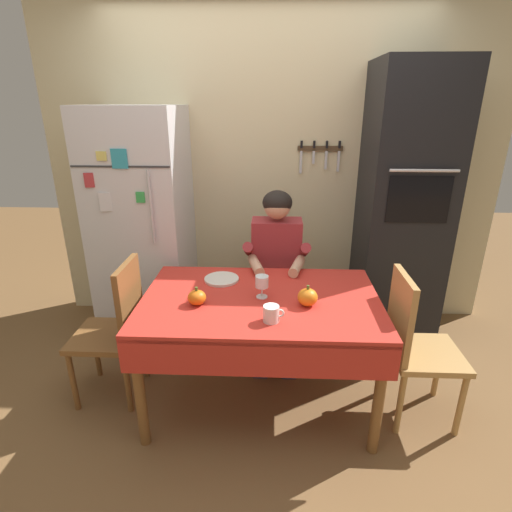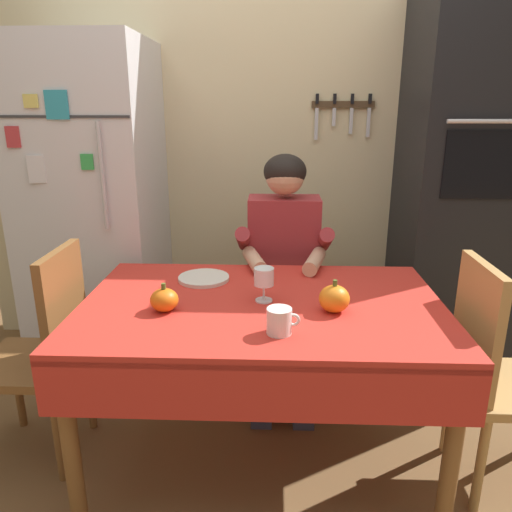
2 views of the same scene
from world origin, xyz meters
TOP-DOWN VIEW (x-y plane):
  - ground_plane at (0.00, 0.00)m, footprint 10.00×10.00m
  - back_wall_assembly at (0.05, 1.35)m, footprint 3.70×0.13m
  - refrigerator at (-0.95, 0.96)m, footprint 0.68×0.71m
  - wall_oven at (1.05, 1.00)m, footprint 0.60×0.64m
  - dining_table at (0.00, 0.08)m, footprint 1.40×0.90m
  - chair_behind_person at (0.09, 0.87)m, footprint 0.40×0.40m
  - seated_person at (0.09, 0.68)m, footprint 0.47×0.55m
  - chair_left_side at (-0.90, 0.12)m, footprint 0.40×0.40m
  - chair_right_side at (0.90, 0.02)m, footprint 0.40×0.40m
  - coffee_mug at (0.07, -0.17)m, footprint 0.11×0.08m
  - wine_glass at (0.01, 0.11)m, footprint 0.08×0.08m
  - pumpkin_large at (0.27, 0.02)m, footprint 0.11×0.11m
  - pumpkin_medium at (-0.36, -0.00)m, footprint 0.10×0.10m
  - serving_tray at (-0.26, 0.33)m, footprint 0.22×0.22m

SIDE VIEW (x-z plane):
  - ground_plane at x=0.00m, z-range 0.00..0.00m
  - chair_behind_person at x=0.09m, z-range 0.05..0.98m
  - chair_left_side at x=-0.90m, z-range 0.05..0.98m
  - chair_right_side at x=0.90m, z-range 0.05..0.98m
  - dining_table at x=0.00m, z-range 0.29..1.03m
  - seated_person at x=0.09m, z-range 0.11..1.36m
  - serving_tray at x=-0.26m, z-range 0.74..0.76m
  - pumpkin_medium at x=-0.36m, z-range 0.73..0.84m
  - coffee_mug at x=0.07m, z-range 0.74..0.83m
  - pumpkin_large at x=0.27m, z-range 0.73..0.85m
  - wine_glass at x=0.01m, z-range 0.77..0.90m
  - refrigerator at x=-0.95m, z-range 0.00..1.80m
  - wall_oven at x=1.05m, z-range 0.00..2.10m
  - back_wall_assembly at x=0.05m, z-range 0.00..2.60m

